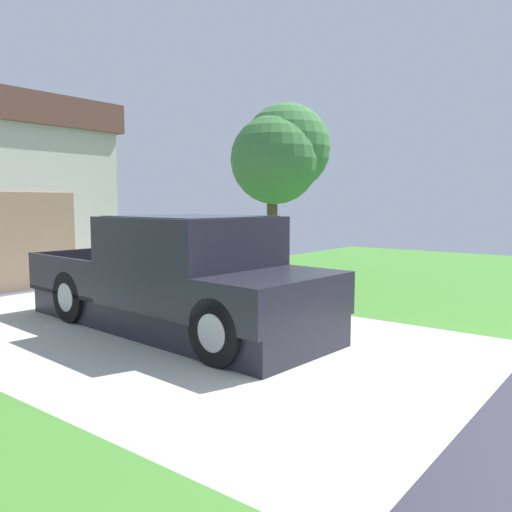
% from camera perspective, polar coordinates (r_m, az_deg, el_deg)
% --- Properties ---
extents(pickup_truck, '(2.24, 5.29, 1.67)m').
position_cam_1_polar(pickup_truck, '(7.56, -7.59, -2.54)').
color(pickup_truck, '#21202A').
rests_on(pickup_truck, ground).
extents(person_with_hat, '(0.52, 0.48, 1.66)m').
position_cam_1_polar(person_with_hat, '(8.29, 1.05, -0.39)').
color(person_with_hat, navy).
rests_on(person_with_hat, ground).
extents(handbag, '(0.34, 0.14, 0.39)m').
position_cam_1_polar(handbag, '(8.31, 3.17, -6.19)').
color(handbag, tan).
rests_on(handbag, ground).
extents(front_yard_tree, '(2.52, 2.14, 4.20)m').
position_cam_1_polar(front_yard_tree, '(12.50, 2.60, 10.83)').
color(front_yard_tree, brown).
rests_on(front_yard_tree, ground).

